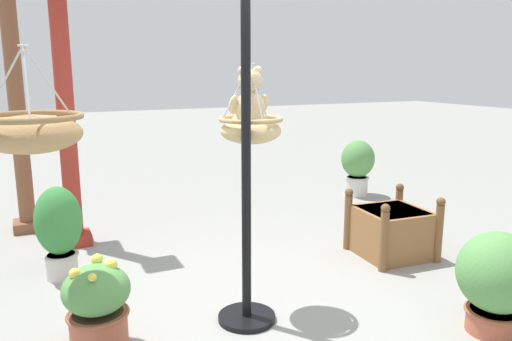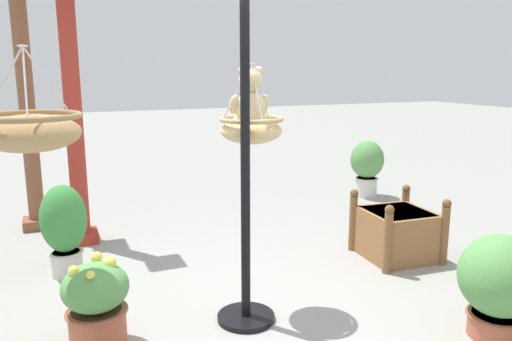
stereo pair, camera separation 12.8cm
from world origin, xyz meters
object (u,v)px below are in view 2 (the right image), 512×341
at_px(teddy_bear, 250,102).
at_px(potted_plant_bushy_green, 500,283).
at_px(potted_plant_flowering_red, 64,226).
at_px(hanging_basket_left_high, 30,130).
at_px(display_pole_central, 246,217).
at_px(hanging_basket_with_teddy, 251,129).
at_px(greenhouse_pillar_right, 74,120).
at_px(greenhouse_pillar_left, 27,112).
at_px(potted_plant_tall_leafy, 96,302).
at_px(potted_plant_fern_front, 367,165).
at_px(wooden_planter_box, 397,232).

xyz_separation_m(teddy_bear, potted_plant_bushy_green, (1.41, -1.19, -1.23)).
bearing_deg(potted_plant_flowering_red, hanging_basket_left_high, -96.74).
relative_size(display_pole_central, teddy_bear, 5.56).
distance_m(hanging_basket_with_teddy, greenhouse_pillar_right, 2.39).
relative_size(greenhouse_pillar_left, potted_plant_bushy_green, 3.84).
height_order(teddy_bear, greenhouse_pillar_left, greenhouse_pillar_left).
bearing_deg(hanging_basket_with_teddy, potted_plant_tall_leafy, -171.49).
height_order(hanging_basket_left_high, greenhouse_pillar_left, greenhouse_pillar_left).
height_order(greenhouse_pillar_left, potted_plant_fern_front, greenhouse_pillar_left).
distance_m(display_pole_central, hanging_basket_left_high, 1.55).
distance_m(hanging_basket_with_teddy, greenhouse_pillar_left, 3.26).
relative_size(teddy_bear, potted_plant_fern_front, 0.55).
relative_size(wooden_planter_box, potted_plant_bushy_green, 1.03).
bearing_deg(hanging_basket_with_teddy, greenhouse_pillar_right, 119.49).
bearing_deg(potted_plant_fern_front, hanging_basket_left_high, -148.33).
distance_m(hanging_basket_left_high, potted_plant_tall_leafy, 1.24).
xyz_separation_m(hanging_basket_with_teddy, potted_plant_bushy_green, (1.41, -1.17, -1.03)).
relative_size(greenhouse_pillar_right, potted_plant_fern_front, 3.34).
relative_size(teddy_bear, hanging_basket_left_high, 0.73).
height_order(greenhouse_pillar_left, wooden_planter_box, greenhouse_pillar_left).
bearing_deg(wooden_planter_box, potted_plant_tall_leafy, -169.66).
height_order(display_pole_central, potted_plant_fern_front, display_pole_central).
distance_m(teddy_bear, greenhouse_pillar_left, 3.25).
bearing_deg(potted_plant_bushy_green, teddy_bear, 139.86).
relative_size(wooden_planter_box, potted_plant_flowering_red, 0.90).
distance_m(display_pole_central, wooden_planter_box, 2.07).
height_order(potted_plant_fern_front, potted_plant_bushy_green, potted_plant_fern_front).
bearing_deg(greenhouse_pillar_left, wooden_planter_box, -36.03).
xyz_separation_m(hanging_basket_with_teddy, potted_plant_fern_front, (2.92, 2.54, -0.96)).
relative_size(teddy_bear, potted_plant_flowering_red, 0.54).
distance_m(potted_plant_flowering_red, potted_plant_tall_leafy, 1.38).
height_order(hanging_basket_left_high, potted_plant_fern_front, hanging_basket_left_high).
bearing_deg(wooden_planter_box, teddy_bear, -169.10).
xyz_separation_m(display_pole_central, teddy_bear, (0.15, 0.27, 0.82)).
height_order(hanging_basket_with_teddy, teddy_bear, hanging_basket_with_teddy).
height_order(teddy_bear, hanging_basket_left_high, hanging_basket_left_high).
bearing_deg(greenhouse_pillar_right, potted_plant_fern_front, 6.36).
distance_m(greenhouse_pillar_right, potted_plant_bushy_green, 4.26).
distance_m(hanging_basket_with_teddy, potted_plant_flowering_red, 2.05).
bearing_deg(greenhouse_pillar_left, potted_plant_tall_leafy, -82.14).
distance_m(greenhouse_pillar_right, potted_plant_flowering_red, 1.28).
height_order(greenhouse_pillar_right, potted_plant_bushy_green, greenhouse_pillar_right).
relative_size(teddy_bear, greenhouse_pillar_right, 0.17).
xyz_separation_m(potted_plant_fern_front, potted_plant_tall_leafy, (-4.15, -2.72, -0.16)).
bearing_deg(potted_plant_fern_front, potted_plant_bushy_green, -112.11).
bearing_deg(greenhouse_pillar_left, potted_plant_fern_front, -3.53).
height_order(greenhouse_pillar_left, potted_plant_bushy_green, greenhouse_pillar_left).
relative_size(display_pole_central, hanging_basket_with_teddy, 4.26).
height_order(hanging_basket_left_high, potted_plant_flowering_red, hanging_basket_left_high).
height_order(wooden_planter_box, potted_plant_flowering_red, potted_plant_flowering_red).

